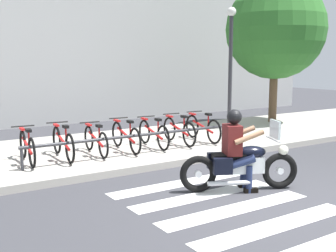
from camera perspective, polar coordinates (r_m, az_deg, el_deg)
The scene contains 20 objects.
ground_plane at distance 7.23m, azimuth 13.85°, elevation -9.74°, with size 48.00×48.00×0.00m, color #38383D.
sidewalk at distance 10.99m, azimuth -4.88°, elevation -2.74°, with size 24.00×4.40×0.15m, color #A8A399.
crosswalk_stripe_0 at distance 5.72m, azimuth 20.46°, elevation -15.06°, with size 2.80×0.40×0.01m, color white.
crosswalk_stripe_1 at distance 6.19m, azimuth 14.38°, elevation -12.93°, with size 2.80×0.40×0.01m, color white.
crosswalk_stripe_2 at distance 6.71m, azimuth 9.28°, elevation -11.01°, with size 2.80×0.40×0.01m, color white.
crosswalk_stripe_3 at distance 7.29m, azimuth 5.01°, elevation -9.31°, with size 2.80×0.40×0.01m, color white.
crosswalk_stripe_4 at distance 7.91m, azimuth 1.42°, elevation -7.82°, with size 2.80×0.40×0.01m, color white.
motorcycle at distance 7.52m, azimuth 9.78°, elevation -5.20°, with size 2.00×1.03×1.24m.
rider at distance 7.42m, azimuth 9.28°, elevation -2.47°, with size 0.76×0.70×1.45m.
bicycle_0 at distance 9.24m, azimuth -18.55°, elevation -2.71°, with size 0.48×1.61×0.75m.
bicycle_1 at distance 9.45m, azimuth -14.06°, elevation -2.22°, with size 0.48×1.73×0.77m.
bicycle_2 at distance 9.72m, azimuth -9.78°, elevation -1.90°, with size 0.48×1.59×0.72m.
bicycle_3 at distance 10.04m, azimuth -5.76°, elevation -1.39°, with size 0.48×1.72×0.76m.
bicycle_4 at distance 10.40m, azimuth -2.00°, elevation -1.02°, with size 0.48×1.65×0.75m.
bicycle_5 at distance 10.81m, azimuth 1.48°, elevation -0.61°, with size 0.48×1.65×0.76m.
bicycle_6 at distance 11.25m, azimuth 4.71°, elevation -0.25°, with size 0.48×1.69×0.77m.
bike_rack at distance 9.54m, azimuth -4.25°, elevation -1.44°, with size 5.20×0.07×0.49m.
street_lamp at distance 13.19m, azimuth 8.47°, elevation 9.20°, with size 0.28×0.28×3.88m.
tree_near_rack at distance 15.14m, azimuth 14.37°, elevation 12.57°, with size 3.40×3.40×5.04m.
building_backdrop at distance 16.10m, azimuth -14.95°, elevation 14.10°, with size 24.00×1.20×7.67m, color #A6A6A6.
Camera 1 is at (-5.04, -4.66, 2.27)m, focal length 44.98 mm.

